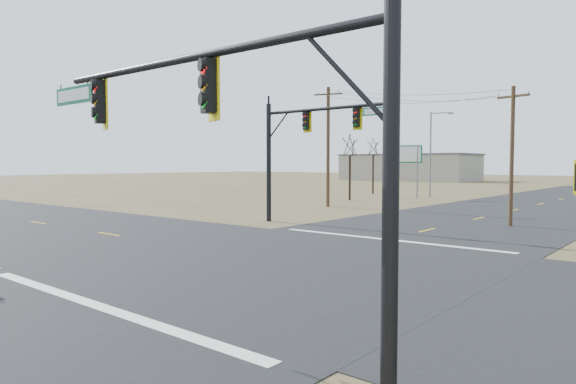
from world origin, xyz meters
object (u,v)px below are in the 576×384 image
(mast_arm_far, at_px, (305,135))
(streetlight_c, at_px, (432,149))
(utility_pole_near, at_px, (512,153))
(highway_sign, at_px, (408,160))
(bare_tree_a, at_px, (350,145))
(bare_tree_b, at_px, (373,146))
(utility_pole_far, at_px, (328,145))
(mast_arm_near, at_px, (212,112))

(mast_arm_far, relative_size, streetlight_c, 0.98)
(utility_pole_near, height_order, highway_sign, utility_pole_near)
(utility_pole_near, height_order, bare_tree_a, utility_pole_near)
(mast_arm_far, xyz_separation_m, utility_pole_near, (9.76, 7.10, -1.06))
(highway_sign, relative_size, bare_tree_b, 0.77)
(mast_arm_far, relative_size, utility_pole_far, 0.91)
(mast_arm_near, xyz_separation_m, utility_pole_near, (-1.46, 24.50, -0.40))
(mast_arm_near, bearing_deg, streetlight_c, 130.57)
(mast_arm_near, xyz_separation_m, highway_sign, (-17.29, 42.88, -0.68))
(highway_sign, relative_size, streetlight_c, 0.60)
(utility_pole_far, bearing_deg, utility_pole_near, -15.10)
(streetlight_c, height_order, bare_tree_a, streetlight_c)
(streetlight_c, bearing_deg, highway_sign, -110.99)
(highway_sign, height_order, streetlight_c, streetlight_c)
(mast_arm_near, bearing_deg, highway_sign, 133.35)
(mast_arm_near, xyz_separation_m, mast_arm_far, (-11.22, 17.40, 0.66))
(highway_sign, distance_m, bare_tree_a, 7.10)
(mast_arm_near, relative_size, highway_sign, 1.84)
(utility_pole_far, bearing_deg, bare_tree_a, 110.24)
(bare_tree_a, bearing_deg, mast_arm_near, -60.80)
(mast_arm_near, height_order, utility_pole_far, utility_pole_far)
(utility_pole_far, xyz_separation_m, highway_sign, (0.34, 14.02, -1.23))
(highway_sign, bearing_deg, utility_pole_far, -114.37)
(highway_sign, relative_size, bare_tree_a, 0.80)
(utility_pole_far, relative_size, streetlight_c, 1.09)
(mast_arm_near, bearing_deg, utility_pole_far, 142.81)
(utility_pole_near, relative_size, bare_tree_b, 1.13)
(mast_arm_far, bearing_deg, bare_tree_a, 106.94)
(mast_arm_far, height_order, utility_pole_near, utility_pole_near)
(utility_pole_far, xyz_separation_m, bare_tree_a, (-2.91, 7.91, 0.34))
(utility_pole_near, distance_m, highway_sign, 24.26)
(utility_pole_near, bearing_deg, utility_pole_far, 164.90)
(streetlight_c, bearing_deg, bare_tree_a, -117.25)
(utility_pole_near, distance_m, bare_tree_a, 22.73)
(mast_arm_far, height_order, highway_sign, mast_arm_far)
(bare_tree_b, bearing_deg, bare_tree_a, -70.95)
(bare_tree_a, bearing_deg, streetlight_c, 65.26)
(mast_arm_far, distance_m, bare_tree_b, 33.24)
(highway_sign, distance_m, streetlight_c, 3.87)
(utility_pole_near, bearing_deg, mast_arm_near, -86.59)
(mast_arm_near, distance_m, highway_sign, 46.24)
(mast_arm_near, distance_m, streetlight_c, 49.10)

